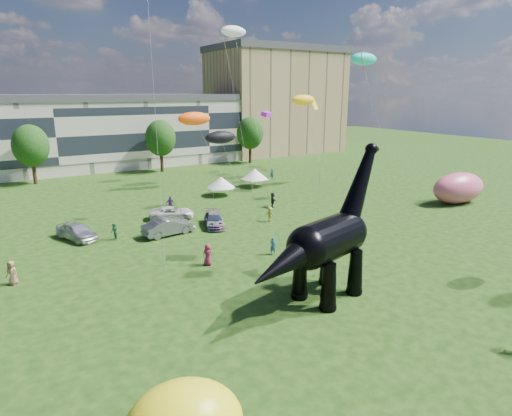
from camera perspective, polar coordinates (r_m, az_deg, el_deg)
ground at (r=28.64m, az=9.42°, el=-13.24°), size 220.00×220.00×0.00m
terrace_row at (r=81.55m, az=-25.57°, el=8.48°), size 78.00×11.00×12.00m
apartment_block at (r=101.25m, az=2.60°, el=13.81°), size 28.00×18.00×22.00m
tree_mid_left at (r=72.24m, az=-27.89°, el=7.75°), size 5.20×5.20×9.44m
tree_mid_right at (r=76.26m, az=-12.64°, el=9.44°), size 5.20×5.20×9.44m
tree_far_right at (r=83.88m, az=-0.80°, el=10.30°), size 5.20×5.20×9.44m
dinosaur_sculpture at (r=28.47m, az=9.13°, el=-4.68°), size 12.79×5.09×10.46m
car_silver at (r=43.86m, az=-22.83°, el=-2.86°), size 3.60×5.20×1.64m
car_grey at (r=42.57m, az=-11.61°, el=-2.46°), size 5.19×2.27×1.66m
car_white at (r=47.93m, az=-11.16°, el=-0.63°), size 5.35×3.83×1.35m
car_dark at (r=44.62m, az=-5.59°, el=-1.60°), size 3.35×4.98×1.34m
gazebo_near at (r=57.58m, az=-4.71°, el=3.43°), size 4.47×4.47×2.56m
gazebo_far at (r=62.84m, az=-0.17°, el=4.53°), size 4.13×4.13×2.64m
inflatable_pink at (r=59.04m, az=25.37°, el=2.43°), size 8.10×4.57×3.89m
visitors at (r=40.48m, az=-6.93°, el=-3.11°), size 48.80×47.01×1.83m
kites at (r=57.88m, az=2.64°, el=16.77°), size 65.83×53.00×29.39m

